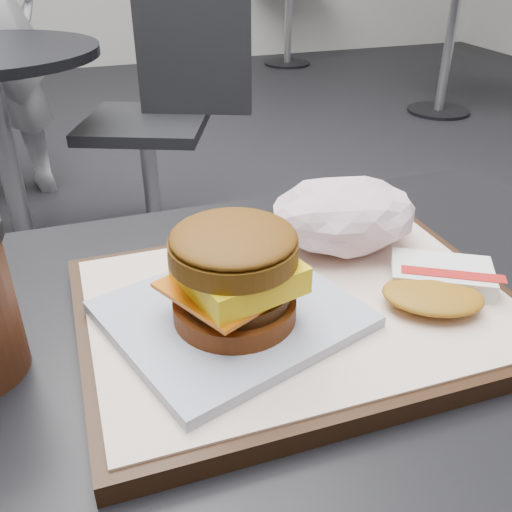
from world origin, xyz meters
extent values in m
cube|color=black|center=(0.00, 0.00, 0.75)|extent=(0.80, 0.60, 0.04)
cube|color=black|center=(0.02, 0.04, 0.78)|extent=(0.38, 0.28, 0.02)
cube|color=silver|center=(0.02, 0.04, 0.79)|extent=(0.36, 0.26, 0.00)
cube|color=silver|center=(-0.04, 0.03, 0.80)|extent=(0.23, 0.22, 0.01)
cylinder|color=#602C0D|center=(-0.04, 0.02, 0.81)|extent=(0.13, 0.13, 0.02)
cylinder|color=#371B08|center=(-0.04, 0.02, 0.82)|extent=(0.11, 0.11, 0.01)
cube|color=#D45D07|center=(-0.04, 0.03, 0.83)|extent=(0.12, 0.12, 0.00)
cube|color=yellow|center=(-0.04, 0.02, 0.84)|extent=(0.10, 0.10, 0.02)
cylinder|color=brown|center=(-0.04, 0.02, 0.86)|extent=(0.13, 0.13, 0.02)
ellipsoid|color=brown|center=(-0.04, 0.02, 0.87)|extent=(0.12, 0.12, 0.02)
cube|color=white|center=(0.16, 0.02, 0.80)|extent=(0.11, 0.09, 0.02)
cube|color=#B01917|center=(0.16, 0.01, 0.81)|extent=(0.08, 0.06, 0.00)
ellipsoid|color=#B37B1C|center=(0.13, -0.01, 0.80)|extent=(0.10, 0.09, 0.01)
cylinder|color=black|center=(-0.35, 1.65, 0.01)|extent=(0.44, 0.44, 0.02)
cylinder|color=#A5A5AA|center=(-0.35, 1.65, 0.37)|extent=(0.07, 0.07, 0.70)
cylinder|color=#B3B2B8|center=(0.12, 1.67, 0.22)|extent=(0.06, 0.06, 0.44)
cube|color=black|center=(0.12, 1.67, 0.46)|extent=(0.55, 0.55, 0.04)
cube|color=black|center=(0.31, 1.67, 0.68)|extent=(0.38, 0.18, 0.40)
cylinder|color=black|center=(2.20, 2.80, 0.01)|extent=(0.40, 0.40, 0.02)
cylinder|color=#A5A5AA|center=(2.20, 2.80, 0.37)|extent=(0.06, 0.06, 0.70)
cylinder|color=black|center=(1.80, 4.50, 0.01)|extent=(0.40, 0.40, 0.02)
cylinder|color=#A5A5AA|center=(1.80, 4.50, 0.37)|extent=(0.06, 0.06, 0.70)
camera|label=1|loc=(-0.15, -0.34, 1.08)|focal=40.00mm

